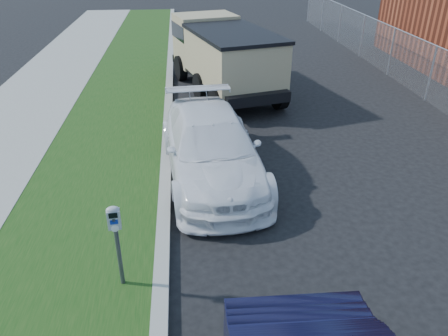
{
  "coord_description": "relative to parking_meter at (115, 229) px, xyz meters",
  "views": [
    {
      "loc": [
        -2.11,
        -6.31,
        4.96
      ],
      "look_at": [
        -1.4,
        1.0,
        1.0
      ],
      "focal_mm": 35.0,
      "sensor_mm": 36.0,
      "label": 1
    }
  ],
  "objects": [
    {
      "name": "ground",
      "position": [
        3.19,
        1.01,
        -1.16
      ],
      "size": [
        120.0,
        120.0,
        0.0
      ],
      "primitive_type": "plane",
      "color": "black",
      "rests_on": "ground"
    },
    {
      "name": "streetside",
      "position": [
        -2.38,
        3.01,
        -1.09
      ],
      "size": [
        6.12,
        50.0,
        0.15
      ],
      "color": "gray",
      "rests_on": "ground"
    },
    {
      "name": "chainlink_fence",
      "position": [
        9.19,
        8.01,
        0.1
      ],
      "size": [
        0.06,
        30.06,
        30.0
      ],
      "color": "slate",
      "rests_on": "ground"
    },
    {
      "name": "parking_meter",
      "position": [
        0.0,
        0.0,
        0.0
      ],
      "size": [
        0.21,
        0.15,
        1.42
      ],
      "rotation": [
        0.0,
        0.0,
        0.11
      ],
      "color": "#3F4247",
      "rests_on": "ground"
    },
    {
      "name": "white_wagon",
      "position": [
        1.66,
        3.55,
        -0.44
      ],
      "size": [
        2.42,
        5.13,
        1.45
      ],
      "primitive_type": "imported",
      "rotation": [
        0.0,
        0.0,
        0.08
      ],
      "color": "white",
      "rests_on": "ground"
    },
    {
      "name": "dump_truck",
      "position": [
        2.48,
        9.75,
        0.15
      ],
      "size": [
        3.65,
        6.29,
        2.33
      ],
      "rotation": [
        0.0,
        0.0,
        0.26
      ],
      "color": "black",
      "rests_on": "ground"
    }
  ]
}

